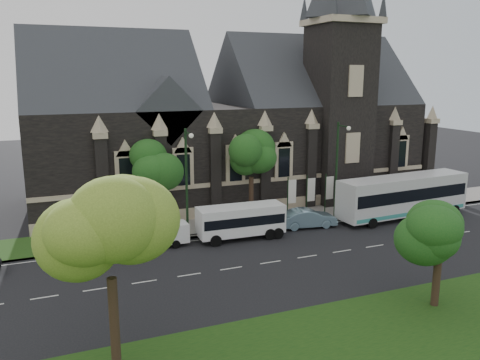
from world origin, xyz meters
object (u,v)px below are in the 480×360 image
banner_flag_center (310,192)px  banner_flag_right (328,190)px  banner_flag_left (291,194)px  street_lamp_near (338,166)px  street_lamp_mid (187,178)px  tree_park_near (114,232)px  tree_walk_right (253,156)px  car_far_red (107,247)px  shuttle_bus (241,220)px  tour_coach (403,195)px  tree_walk_left (155,164)px  box_trailer (173,233)px  tree_park_east (441,228)px  sedan (308,218)px

banner_flag_center → banner_flag_right: size_ratio=1.00×
banner_flag_left → banner_flag_center: 2.00m
street_lamp_near → street_lamp_mid: (-14.00, 0.00, 0.00)m
banner_flag_center → banner_flag_right: bearing=0.0°
tree_park_near → tree_walk_right: size_ratio=1.10×
tree_walk_right → car_far_red: tree_walk_right is taller
shuttle_bus → street_lamp_mid: bearing=161.8°
tree_park_near → car_far_red: 15.25m
tour_coach → car_far_red: bearing=176.7°
tree_walk_left → street_lamp_near: (15.80, -3.61, -0.62)m
shuttle_bus → box_trailer: (-5.53, 0.57, -0.59)m
banner_flag_right → shuttle_bus: bearing=-161.8°
street_lamp_mid → tour_coach: street_lamp_mid is taller
tree_park_east → tree_park_near: bearing=178.2°
box_trailer → sedan: box_trailer is taller
tree_walk_right → banner_flag_center: size_ratio=1.95×
shuttle_bus → banner_flag_right: bearing=19.9°
street_lamp_mid → banner_flag_center: street_lamp_mid is taller
tree_park_near → street_lamp_near: 26.97m
street_lamp_mid → car_far_red: bearing=-165.3°
shuttle_bus → box_trailer: bearing=175.9°
banner_flag_right → tree_park_east: bearing=-102.6°
tree_walk_left → tour_coach: (22.07, -5.13, -3.61)m
tree_walk_left → tour_coach: size_ratio=0.56×
tree_walk_right → street_lamp_mid: street_lamp_mid is taller
box_trailer → street_lamp_mid: bearing=29.6°
sedan → car_far_red: 17.23m
street_lamp_near → sedan: size_ratio=1.80×
tree_walk_left → street_lamp_mid: bearing=-63.5°
shuttle_bus → car_far_red: shuttle_bus is taller
sedan → car_far_red: (-17.20, -0.85, -0.05)m
banner_flag_right → tour_coach: 6.90m
tree_park_near → street_lamp_mid: size_ratio=0.95×
shuttle_bus → car_far_red: bearing=-176.8°
shuttle_bus → box_trailer: shuttle_bus is taller
banner_flag_right → tour_coach: banner_flag_right is taller
street_lamp_near → street_lamp_mid: 14.00m
tree_walk_left → box_trailer: (0.29, -4.50, -4.74)m
sedan → tour_coach: bearing=-86.0°
street_lamp_near → sedan: 5.58m
tree_walk_right → box_trailer: 10.94m
banner_flag_left → car_far_red: 17.41m
sedan → tree_walk_right: bearing=44.2°
tree_park_east → banner_flag_right: bearing=77.4°
tree_park_near → banner_flag_left: tree_park_near is taller
tree_walk_left → tour_coach: tree_walk_left is taller
tree_walk_right → shuttle_bus: size_ratio=1.09×
street_lamp_near → tour_coach: 7.11m
street_lamp_near → box_trailer: (-15.50, -0.89, -4.12)m
tree_park_near → sedan: tree_park_near is taller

